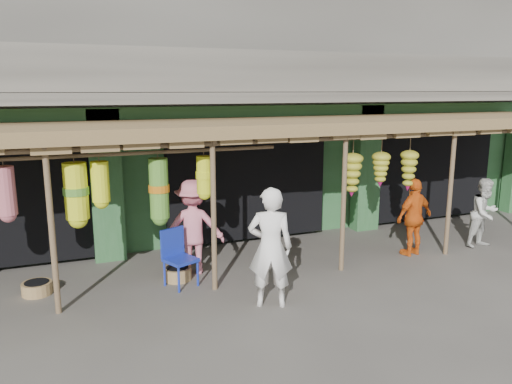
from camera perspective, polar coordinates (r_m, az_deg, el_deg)
name	(u,v)px	position (r m, az deg, el deg)	size (l,w,h in m)	color
ground	(289,273)	(9.42, 3.78, -9.25)	(80.00, 80.00, 0.00)	#514C47
building	(211,89)	(13.35, -5.22, 11.68)	(16.40, 6.80, 7.00)	gray
awning	(265,132)	(9.50, 1.06, 6.91)	(14.00, 2.70, 2.79)	brown
blue_chair	(177,254)	(8.82, -8.98, -7.03)	(0.63, 0.64, 1.00)	#192CA5
basket_left	(37,288)	(9.24, -23.74, -10.03)	(0.49, 0.49, 0.20)	olive
basket_right	(177,274)	(9.18, -8.98, -9.19)	(0.50, 0.50, 0.23)	olive
person_front	(270,247)	(7.78, 1.65, -6.35)	(0.70, 0.46, 1.91)	white
person_right	(485,213)	(11.79, 24.67, -2.20)	(0.73, 0.57, 1.50)	silver
person_vendor	(414,217)	(10.69, 17.62, -2.75)	(0.94, 0.39, 1.60)	#E05D15
person_shopper	(193,227)	(9.25, -7.19, -3.98)	(1.14, 0.65, 1.76)	pink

